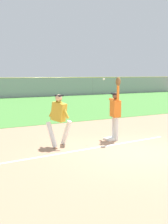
{
  "coord_description": "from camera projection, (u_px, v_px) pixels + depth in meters",
  "views": [
    {
      "loc": [
        -5.88,
        -7.0,
        2.38
      ],
      "look_at": [
        -0.6,
        2.1,
        1.05
      ],
      "focal_mm": 48.22,
      "sensor_mm": 36.0,
      "label": 1
    }
  ],
  "objects": [
    {
      "name": "ground_plane",
      "position": [
        135.0,
        152.0,
        9.23
      ],
      "size": [
        70.84,
        70.84,
        0.0
      ],
      "primitive_type": "plane",
      "color": "tan"
    },
    {
      "name": "outfield_grass",
      "position": [
        6.0,
        107.0,
        21.54
      ],
      "size": [
        49.88,
        16.61,
        0.01
      ],
      "primitive_type": "cube",
      "color": "#478438",
      "rests_on": "ground_plane"
    },
    {
      "name": "chalk_foul_line",
      "position": [
        8.0,
        162.0,
        8.15
      ],
      "size": [
        11.98,
        0.89,
        0.01
      ],
      "primitive_type": "cube",
      "rotation": [
        0.0,
        0.0,
        0.07
      ],
      "color": "white",
      "rests_on": "ground_plane"
    },
    {
      "name": "first_base",
      "position": [
        110.0,
        139.0,
        10.91
      ],
      "size": [
        0.38,
        0.38,
        0.08
      ],
      "primitive_type": "cube",
      "rotation": [
        0.0,
        0.0,
        -0.0
      ],
      "color": "white",
      "rests_on": "ground_plane"
    },
    {
      "name": "fielder",
      "position": [
        116.0,
        109.0,
        10.78
      ],
      "size": [
        0.35,
        0.89,
        2.28
      ],
      "rotation": [
        0.0,
        0.0,
        2.91
      ],
      "color": "silver",
      "rests_on": "ground_plane"
    },
    {
      "name": "runner",
      "position": [
        59.0,
        116.0,
        9.88
      ],
      "size": [
        0.89,
        0.8,
        1.72
      ],
      "rotation": [
        0.0,
        0.0,
        0.43
      ],
      "color": "white",
      "rests_on": "ground_plane"
    },
    {
      "name": "baseball",
      "position": [
        104.0,
        79.0,
        10.66
      ],
      "size": [
        0.07,
        0.07,
        0.07
      ],
      "primitive_type": "sphere",
      "color": "white"
    },
    {
      "name": "parked_car_silver",
      "position": [
        18.0,
        89.0,
        33.68
      ],
      "size": [
        4.58,
        2.48,
        1.25
      ],
      "rotation": [
        0.0,
        0.0,
        -0.11
      ],
      "color": "#B7B7BC",
      "rests_on": "ground_plane"
    }
  ]
}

